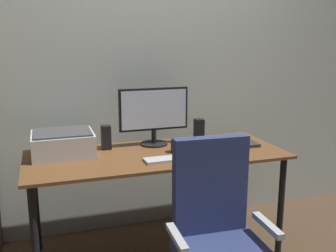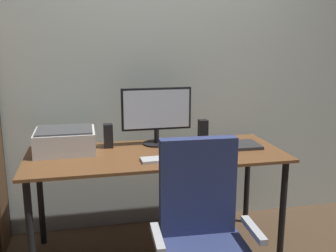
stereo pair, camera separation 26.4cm
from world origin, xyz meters
The scene contains 12 objects.
ground_plane centered at (0.00, 0.00, 0.00)m, with size 12.00×12.00×0.00m, color #4C3826.
back_wall centered at (0.00, 0.53, 1.30)m, with size 6.40×0.10×2.60m, color beige.
desk centered at (0.00, 0.00, 0.66)m, with size 1.74×0.71×0.74m.
monitor centered at (0.04, 0.21, 0.98)m, with size 0.51×0.20×0.42m.
keyboard centered at (0.01, -0.18, 0.75)m, with size 0.29×0.11×0.02m, color #B7BABC.
mouse centered at (0.22, -0.20, 0.76)m, with size 0.06×0.10×0.03m, color black.
coffee_mug centered at (0.14, -0.02, 0.78)m, with size 0.10×0.08×0.09m.
laptop centered at (0.59, 0.02, 0.75)m, with size 0.32×0.23×0.02m, color #2D2D30.
speaker_left centered at (-0.31, 0.21, 0.82)m, with size 0.06×0.07×0.17m, color black.
speaker_right centered at (0.40, 0.21, 0.82)m, with size 0.06×0.07×0.17m, color black.
printer centered at (-0.60, 0.16, 0.82)m, with size 0.40×0.34×0.16m.
office_chair centered at (0.09, -0.81, 0.46)m, with size 0.54×0.54×1.01m.
Camera 1 is at (-0.72, -2.45, 1.50)m, focal length 41.72 mm.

